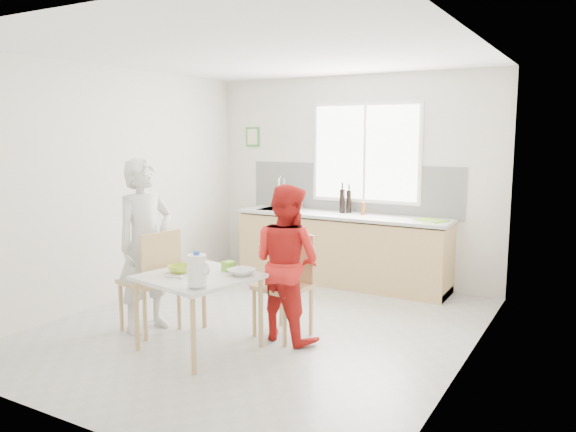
{
  "coord_description": "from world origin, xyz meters",
  "views": [
    {
      "loc": [
        2.97,
        -4.61,
        1.95
      ],
      "look_at": [
        0.21,
        0.2,
        1.13
      ],
      "focal_mm": 35.0,
      "sensor_mm": 36.0,
      "label": 1
    }
  ],
  "objects_px": {
    "chair_far": "(288,280)",
    "milk_jug": "(197,270)",
    "chair_left": "(154,277)",
    "bowl_white": "(242,272)",
    "wine_bottle_b": "(349,201)",
    "bowl_green": "(180,269)",
    "dining_table": "(198,283)",
    "wine_bottle_a": "(342,201)",
    "person_red": "(287,262)",
    "person_white": "(145,245)"
  },
  "relations": [
    {
      "from": "chair_far",
      "to": "milk_jug",
      "type": "bearing_deg",
      "value": -91.34
    },
    {
      "from": "chair_left",
      "to": "bowl_white",
      "type": "bearing_deg",
      "value": 104.41
    },
    {
      "from": "chair_far",
      "to": "wine_bottle_b",
      "type": "bearing_deg",
      "value": 108.86
    },
    {
      "from": "chair_left",
      "to": "bowl_green",
      "type": "height_order",
      "value": "chair_left"
    },
    {
      "from": "dining_table",
      "to": "wine_bottle_a",
      "type": "xyz_separation_m",
      "value": [
        0.13,
        2.81,
        0.46
      ]
    },
    {
      "from": "chair_left",
      "to": "dining_table",
      "type": "bearing_deg",
      "value": 90.0
    },
    {
      "from": "dining_table",
      "to": "chair_far",
      "type": "xyz_separation_m",
      "value": [
        0.5,
        0.74,
        -0.08
      ]
    },
    {
      "from": "bowl_white",
      "to": "wine_bottle_b",
      "type": "xyz_separation_m",
      "value": [
        -0.13,
        2.67,
        0.35
      ]
    },
    {
      "from": "dining_table",
      "to": "chair_left",
      "type": "bearing_deg",
      "value": 169.02
    },
    {
      "from": "bowl_white",
      "to": "person_red",
      "type": "bearing_deg",
      "value": 64.51
    },
    {
      "from": "milk_jug",
      "to": "wine_bottle_a",
      "type": "bearing_deg",
      "value": 103.36
    },
    {
      "from": "bowl_white",
      "to": "wine_bottle_b",
      "type": "height_order",
      "value": "wine_bottle_b"
    },
    {
      "from": "bowl_green",
      "to": "wine_bottle_b",
      "type": "xyz_separation_m",
      "value": [
        0.41,
        2.87,
        0.35
      ]
    },
    {
      "from": "dining_table",
      "to": "wine_bottle_b",
      "type": "distance_m",
      "value": 2.9
    },
    {
      "from": "chair_left",
      "to": "bowl_white",
      "type": "relative_size",
      "value": 4.36
    },
    {
      "from": "wine_bottle_b",
      "to": "person_white",
      "type": "bearing_deg",
      "value": -110.01
    },
    {
      "from": "person_white",
      "to": "person_red",
      "type": "xyz_separation_m",
      "value": [
        1.33,
        0.48,
        -0.11
      ]
    },
    {
      "from": "chair_left",
      "to": "wine_bottle_a",
      "type": "height_order",
      "value": "wine_bottle_a"
    },
    {
      "from": "dining_table",
      "to": "person_white",
      "type": "relative_size",
      "value": 0.61
    },
    {
      "from": "chair_far",
      "to": "person_red",
      "type": "bearing_deg",
      "value": -53.84
    },
    {
      "from": "chair_left",
      "to": "bowl_white",
      "type": "distance_m",
      "value": 1.02
    },
    {
      "from": "bowl_green",
      "to": "milk_jug",
      "type": "xyz_separation_m",
      "value": [
        0.47,
        -0.32,
        0.12
      ]
    },
    {
      "from": "bowl_green",
      "to": "bowl_white",
      "type": "bearing_deg",
      "value": 19.98
    },
    {
      "from": "chair_left",
      "to": "person_red",
      "type": "height_order",
      "value": "person_red"
    },
    {
      "from": "dining_table",
      "to": "wine_bottle_a",
      "type": "height_order",
      "value": "wine_bottle_a"
    },
    {
      "from": "person_white",
      "to": "wine_bottle_b",
      "type": "height_order",
      "value": "person_white"
    },
    {
      "from": "dining_table",
      "to": "wine_bottle_b",
      "type": "xyz_separation_m",
      "value": [
        0.21,
        2.86,
        0.45
      ]
    },
    {
      "from": "dining_table",
      "to": "person_red",
      "type": "height_order",
      "value": "person_red"
    },
    {
      "from": "chair_far",
      "to": "person_red",
      "type": "xyz_separation_m",
      "value": [
        0.05,
        -0.11,
        0.2
      ]
    },
    {
      "from": "dining_table",
      "to": "bowl_green",
      "type": "bearing_deg",
      "value": -176.95
    },
    {
      "from": "person_white",
      "to": "milk_jug",
      "type": "height_order",
      "value": "person_white"
    },
    {
      "from": "person_white",
      "to": "bowl_white",
      "type": "height_order",
      "value": "person_white"
    },
    {
      "from": "chair_left",
      "to": "milk_jug",
      "type": "height_order",
      "value": "chair_left"
    },
    {
      "from": "wine_bottle_b",
      "to": "chair_left",
      "type": "bearing_deg",
      "value": -107.67
    },
    {
      "from": "wine_bottle_a",
      "to": "bowl_white",
      "type": "bearing_deg",
      "value": -85.47
    },
    {
      "from": "person_red",
      "to": "person_white",
      "type": "bearing_deg",
      "value": 30.84
    },
    {
      "from": "bowl_white",
      "to": "chair_left",
      "type": "bearing_deg",
      "value": -176.57
    },
    {
      "from": "wine_bottle_b",
      "to": "person_red",
      "type": "bearing_deg",
      "value": -81.19
    },
    {
      "from": "chair_far",
      "to": "wine_bottle_a",
      "type": "distance_m",
      "value": 2.16
    },
    {
      "from": "bowl_green",
      "to": "milk_jug",
      "type": "height_order",
      "value": "milk_jug"
    },
    {
      "from": "milk_jug",
      "to": "wine_bottle_b",
      "type": "xyz_separation_m",
      "value": [
        -0.06,
        3.19,
        0.23
      ]
    },
    {
      "from": "person_red",
      "to": "wine_bottle_a",
      "type": "bearing_deg",
      "value": -68.12
    },
    {
      "from": "person_red",
      "to": "wine_bottle_a",
      "type": "height_order",
      "value": "person_red"
    },
    {
      "from": "dining_table",
      "to": "person_white",
      "type": "xyz_separation_m",
      "value": [
        -0.78,
        0.15,
        0.24
      ]
    },
    {
      "from": "person_white",
      "to": "wine_bottle_b",
      "type": "bearing_deg",
      "value": -9.03
    },
    {
      "from": "dining_table",
      "to": "chair_far",
      "type": "relative_size",
      "value": 1.07
    },
    {
      "from": "wine_bottle_a",
      "to": "person_red",
      "type": "bearing_deg",
      "value": -79.1
    },
    {
      "from": "bowl_green",
      "to": "wine_bottle_b",
      "type": "relative_size",
      "value": 0.7
    },
    {
      "from": "bowl_white",
      "to": "chair_far",
      "type": "bearing_deg",
      "value": 74.04
    },
    {
      "from": "chair_far",
      "to": "wine_bottle_b",
      "type": "relative_size",
      "value": 3.28
    }
  ]
}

